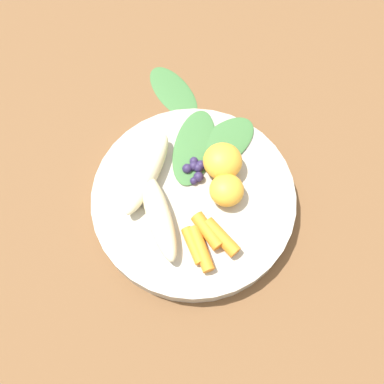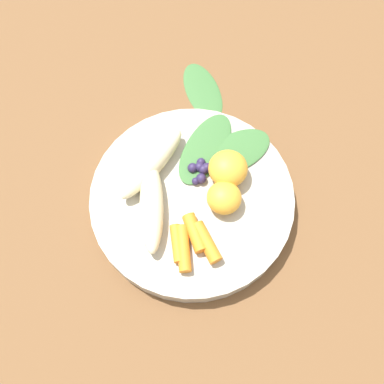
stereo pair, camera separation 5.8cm
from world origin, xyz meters
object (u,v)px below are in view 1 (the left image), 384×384
Objects in this scene: bowl at (192,199)px; banana_peeled_right at (145,173)px; orange_segment_near at (221,161)px; kale_leaf_stray at (172,91)px; banana_peeled_left at (157,215)px.

bowl is 0.08m from banana_peeled_right.
kale_leaf_stray is (-0.15, -0.07, -0.05)m from orange_segment_near.
bowl is 0.20m from kale_leaf_stray.
banana_peeled_right is at bearing -111.08° from bowl.
banana_peeled_left reaches higher than bowl.
orange_segment_near reaches higher than banana_peeled_left.
bowl is 0.07m from banana_peeled_left.
banana_peeled_left and banana_peeled_right have the same top height.
banana_peeled_right is 0.18m from kale_leaf_stray.
orange_segment_near reaches higher than banana_peeled_right.
banana_peeled_right is 1.12× the size of kale_leaf_stray.
bowl reaches higher than kale_leaf_stray.
banana_peeled_right reaches higher than bowl.
banana_peeled_right is (-0.02, -0.06, 0.03)m from bowl.
bowl is 2.43× the size of kale_leaf_stray.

